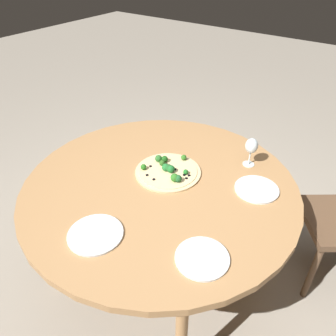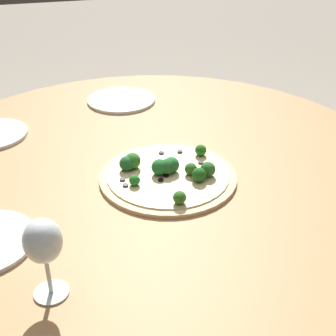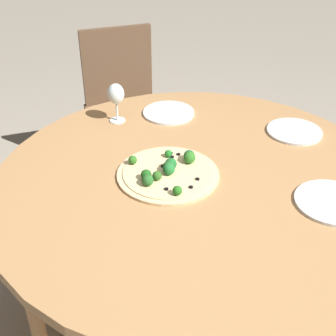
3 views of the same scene
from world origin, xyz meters
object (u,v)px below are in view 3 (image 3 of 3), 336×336
object	(u,v)px
plate_near	(169,113)
plate_side	(294,131)
plate_far	(332,202)
wine_glass	(116,95)
chair	(124,105)
pizza	(168,172)

from	to	relation	value
plate_near	plate_side	xyz separation A→B (m)	(-0.51, 0.00, 0.00)
plate_near	plate_side	size ratio (longest dim) A/B	1.01
plate_near	plate_far	bearing A→B (deg)	147.73
wine_glass	plate_far	bearing A→B (deg)	160.61
plate_side	plate_near	bearing A→B (deg)	-0.03
plate_side	chair	bearing A→B (deg)	-26.04
chair	plate_far	size ratio (longest dim) A/B	3.73
pizza	plate_near	size ratio (longest dim) A/B	1.60
chair	pizza	size ratio (longest dim) A/B	2.52
chair	plate_far	bearing A→B (deg)	-75.57
plate_side	plate_far	bearing A→B (deg)	110.13
plate_near	plate_far	distance (m)	0.79
chair	plate_side	bearing A→B (deg)	-62.48
pizza	plate_side	size ratio (longest dim) A/B	1.62
plate_near	wine_glass	bearing A→B (deg)	34.96
wine_glass	plate_near	size ratio (longest dim) A/B	0.75
chair	plate_far	distance (m)	1.39
plate_far	plate_side	distance (m)	0.45
pizza	wine_glass	bearing A→B (deg)	-44.32
pizza	wine_glass	size ratio (longest dim) A/B	2.13
wine_glass	plate_side	size ratio (longest dim) A/B	0.76
chair	plate_near	xyz separation A→B (m)	(-0.40, 0.44, 0.23)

